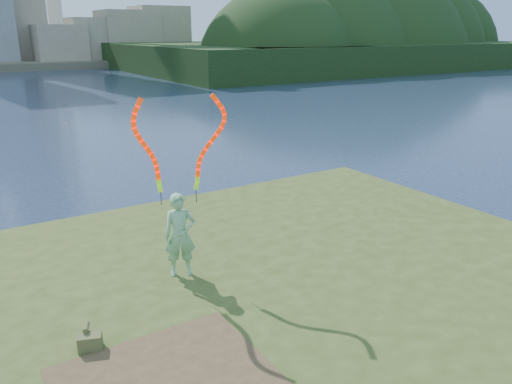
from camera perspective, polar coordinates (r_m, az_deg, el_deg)
ground at (r=11.79m, az=-5.61°, el=-12.41°), size 320.00×320.00×0.00m
grassy_knoll at (r=9.91m, az=0.59°, el=-16.47°), size 20.00×18.00×0.80m
wooded_hill at (r=94.38m, az=10.89°, el=14.15°), size 78.00×50.00×63.00m
woman_with_ribbons at (r=10.80m, az=-8.79°, el=-2.59°), size 2.03×0.79×4.22m
canvas_bag at (r=9.23m, az=-18.46°, el=-15.84°), size 0.45×0.51×0.37m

